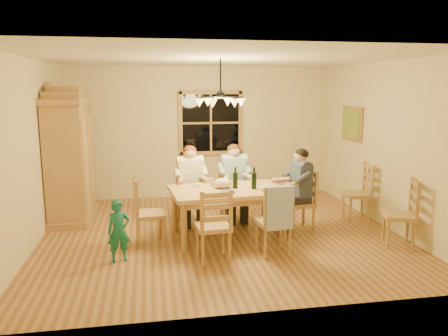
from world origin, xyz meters
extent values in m
plane|color=brown|center=(0.00, 0.00, 0.00)|extent=(5.50, 5.50, 0.00)
cube|color=white|center=(0.00, 0.00, 2.70)|extent=(5.50, 5.00, 0.02)
cube|color=beige|center=(0.00, 2.50, 1.35)|extent=(5.50, 0.02, 2.70)
cube|color=beige|center=(-2.75, 0.00, 1.35)|extent=(0.02, 5.00, 2.70)
cube|color=beige|center=(2.75, 0.00, 1.35)|extent=(0.02, 5.00, 2.70)
cube|color=black|center=(0.20, 2.48, 1.55)|extent=(1.20, 0.03, 1.20)
cube|color=#B07E4E|center=(0.20, 2.46, 1.55)|extent=(1.30, 0.06, 1.30)
cube|color=olive|center=(2.72, 1.20, 1.60)|extent=(0.04, 0.78, 0.64)
cube|color=#1E6B2D|center=(2.69, 1.20, 1.60)|extent=(0.02, 0.68, 0.54)
cylinder|color=black|center=(0.00, 0.00, 2.44)|extent=(0.02, 0.02, 0.53)
sphere|color=black|center=(0.00, 0.00, 2.17)|extent=(0.12, 0.12, 0.12)
cylinder|color=black|center=(0.16, 0.00, 2.13)|extent=(0.34, 0.02, 0.02)
cone|color=#FFB259|center=(0.32, 0.00, 2.05)|extent=(0.13, 0.13, 0.12)
cylinder|color=black|center=(0.08, 0.14, 2.13)|extent=(0.19, 0.31, 0.02)
cone|color=#FFB259|center=(0.16, 0.28, 2.05)|extent=(0.13, 0.13, 0.12)
cylinder|color=black|center=(-0.08, 0.14, 2.13)|extent=(0.19, 0.31, 0.02)
cone|color=#FFB259|center=(-0.16, 0.28, 2.05)|extent=(0.13, 0.13, 0.12)
cylinder|color=black|center=(-0.16, 0.00, 2.13)|extent=(0.34, 0.02, 0.02)
cone|color=#FFB259|center=(-0.32, 0.00, 2.05)|extent=(0.13, 0.13, 0.12)
cylinder|color=black|center=(-0.08, -0.14, 2.13)|extent=(0.19, 0.31, 0.02)
cone|color=#FFB259|center=(-0.16, -0.28, 2.05)|extent=(0.13, 0.13, 0.12)
cylinder|color=black|center=(0.08, -0.14, 2.13)|extent=(0.19, 0.31, 0.02)
cone|color=#FFB259|center=(0.16, -0.28, 2.05)|extent=(0.13, 0.13, 0.12)
cube|color=olive|center=(-2.43, 1.21, 1.00)|extent=(0.60, 1.30, 2.00)
cube|color=olive|center=(-2.43, 1.21, 2.05)|extent=(0.66, 1.40, 0.10)
cube|color=olive|center=(-2.43, 1.21, 2.15)|extent=(0.58, 1.00, 0.12)
cube|color=olive|center=(-2.43, 1.21, 2.25)|extent=(0.52, 0.55, 0.10)
cube|color=#B07E4E|center=(-2.12, 0.88, 1.00)|extent=(0.03, 0.55, 1.60)
cube|color=#B07E4E|center=(-2.12, 1.54, 1.00)|extent=(0.03, 0.55, 1.60)
cube|color=olive|center=(-2.43, 1.21, 0.06)|extent=(0.66, 1.40, 0.12)
cube|color=tan|center=(0.08, -0.18, 0.73)|extent=(1.79, 1.19, 0.06)
cube|color=#B07E4E|center=(0.08, -0.18, 0.65)|extent=(1.63, 1.03, 0.10)
cylinder|color=#B07E4E|center=(-0.63, -0.67, 0.35)|extent=(0.09, 0.09, 0.70)
cylinder|color=#B07E4E|center=(0.87, -0.53, 0.35)|extent=(0.09, 0.09, 0.70)
cylinder|color=#B07E4E|center=(-0.71, 0.17, 0.35)|extent=(0.09, 0.09, 0.70)
cylinder|color=#B07E4E|center=(0.79, 0.31, 0.35)|extent=(0.09, 0.09, 0.70)
cube|color=#B07E4E|center=(-0.42, 0.58, 0.45)|extent=(0.48, 0.46, 0.06)
cube|color=#B07E4E|center=(-0.42, 0.58, 0.72)|extent=(0.38, 0.08, 0.54)
cube|color=#B07E4E|center=(0.34, 0.65, 0.45)|extent=(0.48, 0.46, 0.06)
cube|color=#B07E4E|center=(0.34, 0.65, 0.72)|extent=(0.38, 0.08, 0.54)
cube|color=#B07E4E|center=(-0.27, -1.02, 0.45)|extent=(0.48, 0.46, 0.06)
cube|color=#B07E4E|center=(-0.27, -1.02, 0.72)|extent=(0.38, 0.08, 0.54)
cube|color=#B07E4E|center=(0.58, -0.94, 0.45)|extent=(0.48, 0.46, 0.06)
cube|color=#B07E4E|center=(0.58, -0.94, 0.72)|extent=(0.38, 0.08, 0.54)
cube|color=#B07E4E|center=(-1.10, -0.29, 0.45)|extent=(0.46, 0.48, 0.06)
cube|color=#B07E4E|center=(-1.10, -0.29, 0.72)|extent=(0.08, 0.38, 0.54)
cube|color=#B07E4E|center=(1.26, -0.07, 0.45)|extent=(0.46, 0.48, 0.06)
cube|color=#B07E4E|center=(1.26, -0.07, 0.72)|extent=(0.08, 0.38, 0.54)
cube|color=beige|center=(-0.42, 0.58, 0.84)|extent=(0.42, 0.26, 0.52)
cube|color=#262328|center=(-0.42, 0.58, 0.53)|extent=(0.42, 0.45, 0.14)
sphere|color=tan|center=(-0.42, 0.58, 1.22)|extent=(0.21, 0.21, 0.21)
ellipsoid|color=#592614|center=(-0.42, 0.58, 1.25)|extent=(0.22, 0.22, 0.17)
cube|color=teal|center=(0.34, 0.65, 0.84)|extent=(0.42, 0.26, 0.52)
cube|color=#262328|center=(0.34, 0.65, 0.53)|extent=(0.42, 0.45, 0.14)
sphere|color=tan|center=(0.34, 0.65, 1.22)|extent=(0.21, 0.21, 0.21)
ellipsoid|color=#381E11|center=(0.34, 0.65, 1.25)|extent=(0.22, 0.22, 0.17)
cube|color=#39415B|center=(1.26, -0.07, 0.84)|extent=(0.26, 0.42, 0.52)
cube|color=#262328|center=(1.26, -0.07, 0.53)|extent=(0.45, 0.42, 0.14)
sphere|color=tan|center=(1.26, -0.07, 1.22)|extent=(0.21, 0.21, 0.21)
ellipsoid|color=black|center=(1.26, -0.07, 1.25)|extent=(0.22, 0.22, 0.17)
cube|color=#94A8C8|center=(0.60, -1.13, 0.70)|extent=(0.39, 0.13, 0.58)
cylinder|color=black|center=(0.20, -0.15, 0.93)|extent=(0.08, 0.08, 0.33)
cylinder|color=black|center=(0.47, -0.24, 0.93)|extent=(0.08, 0.08, 0.33)
cylinder|color=white|center=(-0.32, 0.09, 0.77)|extent=(0.26, 0.26, 0.02)
cylinder|color=white|center=(0.28, 0.17, 0.77)|extent=(0.26, 0.26, 0.02)
cylinder|color=white|center=(0.72, -0.13, 0.77)|extent=(0.26, 0.26, 0.02)
cylinder|color=silver|center=(-0.13, 0.02, 0.83)|extent=(0.06, 0.06, 0.14)
cylinder|color=silver|center=(0.54, 0.02, 0.83)|extent=(0.06, 0.06, 0.14)
ellipsoid|color=#C9B086|center=(0.64, -0.43, 0.82)|extent=(0.20, 0.20, 0.11)
cube|color=#475A82|center=(0.05, -0.40, 0.78)|extent=(0.19, 0.16, 0.03)
ellipsoid|color=beige|center=(0.01, -0.11, 0.84)|extent=(0.28, 0.22, 0.15)
imported|color=#186E68|center=(-1.50, -0.87, 0.41)|extent=(0.34, 0.26, 0.83)
cube|color=#B07E4E|center=(2.45, -0.97, 0.45)|extent=(0.54, 0.56, 0.06)
cube|color=#B07E4E|center=(2.45, -0.97, 0.72)|extent=(0.17, 0.37, 0.54)
cube|color=#B07E4E|center=(2.45, 0.33, 0.45)|extent=(0.46, 0.48, 0.06)
cube|color=#B07E4E|center=(2.45, 0.33, 0.72)|extent=(0.09, 0.38, 0.54)
camera|label=1|loc=(-1.07, -6.52, 2.28)|focal=35.00mm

